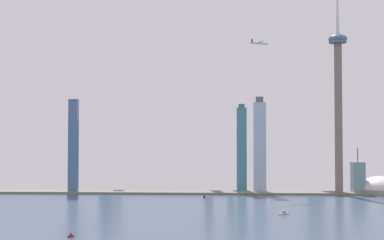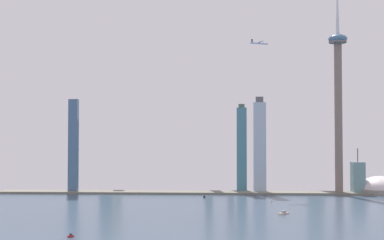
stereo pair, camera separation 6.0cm
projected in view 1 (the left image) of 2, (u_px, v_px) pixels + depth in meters
waterfront_pier at (201, 193)px, 962.35m from camera, size 704.66×44.04×3.83m
observation_tower at (338, 87)px, 955.56m from camera, size 32.52×32.52×377.49m
stadium_dome at (380, 189)px, 958.70m from camera, size 78.55×78.55×43.90m
skyscraper_0 at (73, 146)px, 977.54m from camera, size 16.11×12.30×164.75m
skyscraper_1 at (242, 149)px, 984.42m from camera, size 17.29×16.33×156.71m
skyscraper_2 at (358, 178)px, 955.32m from camera, size 20.66×24.23×78.79m
skyscraper_3 at (321, 176)px, 1063.24m from camera, size 13.94×19.09×53.66m
skyscraper_4 at (117, 163)px, 1046.21m from camera, size 15.05×26.92×110.75m
skyscraper_5 at (314, 142)px, 1038.08m from camera, size 26.75×24.31×183.84m
skyscraper_6 at (107, 155)px, 1088.45m from camera, size 25.55×15.20×133.29m
skyscraper_7 at (231, 160)px, 1018.79m from camera, size 12.09×20.05×112.44m
skyscraper_8 at (209, 159)px, 1024.42m from camera, size 14.29×16.02×127.49m
skyscraper_9 at (260, 147)px, 968.02m from camera, size 21.62×12.85×168.48m
boat_0 at (204, 197)px, 894.65m from camera, size 3.13×7.57×4.20m
boat_1 at (284, 213)px, 696.62m from camera, size 14.35×13.23×4.57m
boat_3 at (71, 236)px, 531.13m from camera, size 5.94×4.92×3.80m
boat_4 at (272, 201)px, 838.93m from camera, size 3.49×8.32×3.65m
channel_buoy_1 at (112, 203)px, 818.55m from camera, size 1.25×1.25×1.56m
airplane at (259, 43)px, 990.23m from camera, size 32.87×31.57×8.41m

